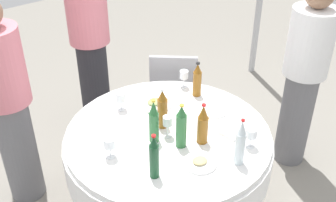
{
  "coord_description": "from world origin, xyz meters",
  "views": [
    {
      "loc": [
        1.41,
        1.71,
        2.41
      ],
      "look_at": [
        0.0,
        0.0,
        0.99
      ],
      "focal_mm": 44.75,
      "sensor_mm": 36.0,
      "label": 1
    }
  ],
  "objects": [
    {
      "name": "dining_table",
      "position": [
        0.0,
        0.0,
        0.59
      ],
      "size": [
        1.39,
        1.39,
        0.74
      ],
      "color": "white",
      "rests_on": "ground_plane"
    },
    {
      "name": "bottle_green_rear",
      "position": [
        0.12,
        0.01,
        0.88
      ],
      "size": [
        0.06,
        0.06,
        0.31
      ],
      "color": "#2D6B38",
      "rests_on": "dining_table"
    },
    {
      "name": "bottle_dark_green_east",
      "position": [
        0.33,
        0.27,
        0.88
      ],
      "size": [
        0.06,
        0.06,
        0.3
      ],
      "color": "#194728",
      "rests_on": "dining_table"
    },
    {
      "name": "bottle_amber_front",
      "position": [
        -0.47,
        -0.22,
        0.87
      ],
      "size": [
        0.06,
        0.06,
        0.27
      ],
      "color": "#8C5619",
      "rests_on": "dining_table"
    },
    {
      "name": "bottle_clear_right",
      "position": [
        -0.13,
        0.5,
        0.89
      ],
      "size": [
        0.06,
        0.06,
        0.32
      ],
      "color": "silver",
      "rests_on": "dining_table"
    },
    {
      "name": "bottle_green_west",
      "position": [
        0.03,
        0.16,
        0.89
      ],
      "size": [
        0.07,
        0.07,
        0.31
      ],
      "color": "#2D6B38",
      "rests_on": "dining_table"
    },
    {
      "name": "bottle_amber_near",
      "position": [
        -0.1,
        0.22,
        0.87
      ],
      "size": [
        0.07,
        0.07,
        0.29
      ],
      "color": "#8C5619",
      "rests_on": "dining_table"
    },
    {
      "name": "bottle_amber_inner",
      "position": [
        -0.02,
        -0.08,
        0.88
      ],
      "size": [
        0.07,
        0.07,
        0.29
      ],
      "color": "#8C5619",
      "rests_on": "dining_table"
    },
    {
      "name": "wine_glass_right",
      "position": [
        -0.3,
        0.44,
        0.84
      ],
      "size": [
        0.07,
        0.07,
        0.14
      ],
      "color": "white",
      "rests_on": "dining_table"
    },
    {
      "name": "wine_glass_west",
      "position": [
        0.08,
        -0.42,
        0.84
      ],
      "size": [
        0.07,
        0.07,
        0.14
      ],
      "color": "white",
      "rests_on": "dining_table"
    },
    {
      "name": "wine_glass_near",
      "position": [
        0.03,
        0.03,
        0.85
      ],
      "size": [
        0.06,
        0.06,
        0.15
      ],
      "color": "white",
      "rests_on": "dining_table"
    },
    {
      "name": "wine_glass_inner",
      "position": [
        0.43,
        -0.03,
        0.84
      ],
      "size": [
        0.08,
        0.08,
        0.14
      ],
      "color": "white",
      "rests_on": "dining_table"
    },
    {
      "name": "wine_glass_outer",
      "position": [
        -0.47,
        -0.37,
        0.84
      ],
      "size": [
        0.07,
        0.07,
        0.14
      ],
      "color": "white",
      "rests_on": "dining_table"
    },
    {
      "name": "plate_outer",
      "position": [
        -0.41,
        -0.0,
        0.75
      ],
      "size": [
        0.23,
        0.23,
        0.02
      ],
      "color": "white",
      "rests_on": "dining_table"
    },
    {
      "name": "plate_far",
      "position": [
        -0.14,
        -0.32,
        0.75
      ],
      "size": [
        0.25,
        0.25,
        0.04
      ],
      "color": "white",
      "rests_on": "dining_table"
    },
    {
      "name": "plate_mid",
      "position": [
        0.05,
        0.37,
        0.75
      ],
      "size": [
        0.2,
        0.2,
        0.04
      ],
      "color": "white",
      "rests_on": "dining_table"
    },
    {
      "name": "spoon_east",
      "position": [
        0.15,
        -0.25,
        0.74
      ],
      "size": [
        0.13,
        0.15,
        0.0
      ],
      "primitive_type": "cube",
      "rotation": [
        0.0,
        0.0,
        3.99
      ],
      "color": "silver",
      "rests_on": "dining_table"
    },
    {
      "name": "folded_napkin",
      "position": [
        -0.31,
        0.28,
        0.75
      ],
      "size": [
        0.14,
        0.14,
        0.02
      ],
      "primitive_type": "cube",
      "rotation": [
        0.0,
        0.0,
        0.11
      ],
      "color": "white",
      "rests_on": "dining_table"
    },
    {
      "name": "person_rear",
      "position": [
        -1.21,
        0.19,
        0.82
      ],
      "size": [
        0.34,
        0.34,
        1.57
      ],
      "rotation": [
        0.0,
        0.0,
        1.41
      ],
      "color": "slate",
      "rests_on": "ground_plane"
    },
    {
      "name": "person_east",
      "position": [
        0.73,
        -0.86,
        0.84
      ],
      "size": [
        0.34,
        0.34,
        1.6
      ],
      "rotation": [
        0.0,
        0.0,
        3.84
      ],
      "color": "slate",
      "rests_on": "ground_plane"
    },
    {
      "name": "person_front",
      "position": [
        -0.15,
        -1.22,
        0.87
      ],
      "size": [
        0.34,
        0.34,
        1.66
      ],
      "rotation": [
        0.0,
        0.0,
        3.02
      ],
      "color": "#26262B",
      "rests_on": "ground_plane"
    },
    {
      "name": "chair_near",
      "position": [
        -0.64,
        -0.7,
        0.52
      ],
      "size": [
        0.57,
        0.57,
        0.87
      ],
      "rotation": [
        0.0,
        0.0,
        2.4
      ],
      "color": "#99999E",
      "rests_on": "ground_plane"
    }
  ]
}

